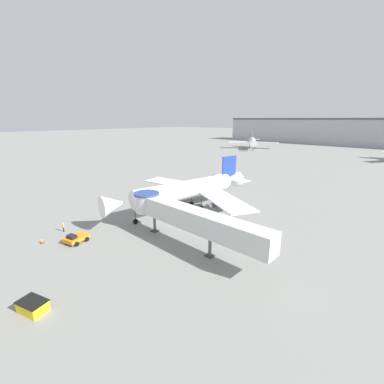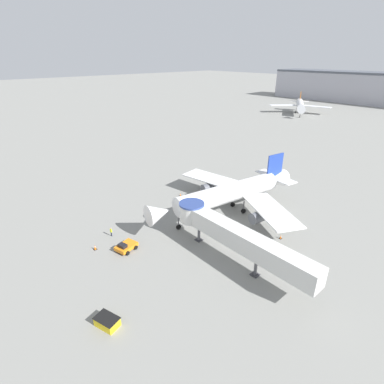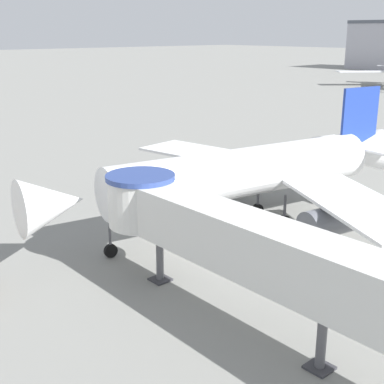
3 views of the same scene
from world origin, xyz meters
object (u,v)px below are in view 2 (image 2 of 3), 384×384
object	(u,v)px
traffic_cone_port_wing	(180,194)
ground_crew_marshaller	(111,231)
main_airplane	(231,193)
traffic_cone_apron_front	(95,247)
jet_bridge	(231,234)
pushback_tug_orange	(126,246)
service_container_yellow	(107,322)
background_jet_orange_tail	(300,105)
traffic_cone_starboard_wing	(281,237)

from	to	relation	value
traffic_cone_port_wing	ground_crew_marshaller	xyz separation A→B (m)	(4.31, -18.75, 0.62)
main_airplane	ground_crew_marshaller	xyz separation A→B (m)	(-7.83, -21.02, -3.22)
traffic_cone_apron_front	jet_bridge	bearing A→B (deg)	41.26
pushback_tug_orange	ground_crew_marshaller	distance (m)	5.08
main_airplane	service_container_yellow	bearing A→B (deg)	-64.84
service_container_yellow	traffic_cone_port_wing	distance (m)	34.74
main_airplane	jet_bridge	xyz separation A→B (m)	(9.60, -11.04, 0.32)
traffic_cone_port_wing	background_jet_orange_tail	world-z (taller)	background_jet_orange_tail
traffic_cone_starboard_wing	ground_crew_marshaller	bearing A→B (deg)	-133.68
main_airplane	jet_bridge	world-z (taller)	main_airplane
main_airplane	traffic_cone_apron_front	distance (m)	25.80
jet_bridge	traffic_cone_starboard_wing	xyz separation A→B (m)	(2.05, 10.42, -4.11)
jet_bridge	pushback_tug_orange	size ratio (longest dim) A/B	6.63
pushback_tug_orange	traffic_cone_starboard_wing	xyz separation A→B (m)	(14.41, 20.62, -0.28)
main_airplane	traffic_cone_port_wing	bearing A→B (deg)	-159.77
traffic_cone_apron_front	main_airplane	bearing A→B (deg)	76.24
jet_bridge	background_jet_orange_tail	world-z (taller)	background_jet_orange_tail
jet_bridge	ground_crew_marshaller	world-z (taller)	jet_bridge
jet_bridge	pushback_tug_orange	distance (m)	16.48
traffic_cone_apron_front	background_jet_orange_tail	bearing A→B (deg)	107.02
traffic_cone_port_wing	background_jet_orange_tail	size ratio (longest dim) A/B	0.02
traffic_cone_apron_front	background_jet_orange_tail	world-z (taller)	background_jet_orange_tail
pushback_tug_orange	traffic_cone_apron_front	xyz separation A→B (m)	(-3.31, -3.55, -0.24)
pushback_tug_orange	ground_crew_marshaller	size ratio (longest dim) A/B	2.26
traffic_cone_starboard_wing	traffic_cone_apron_front	distance (m)	29.97
main_airplane	pushback_tug_orange	xyz separation A→B (m)	(-2.76, -21.24, -3.52)
pushback_tug_orange	traffic_cone_starboard_wing	distance (m)	25.16
pushback_tug_orange	ground_crew_marshaller	xyz separation A→B (m)	(-5.06, 0.22, 0.30)
traffic_cone_port_wing	background_jet_orange_tail	bearing A→B (deg)	107.42
jet_bridge	traffic_cone_port_wing	xyz separation A→B (m)	(-21.74, 8.77, -4.16)
traffic_cone_apron_front	ground_crew_marshaller	bearing A→B (deg)	114.95
jet_bridge	service_container_yellow	world-z (taller)	jet_bridge
main_airplane	service_container_yellow	distance (m)	31.63
main_airplane	background_jet_orange_tail	xyz separation A→B (m)	(-46.00, 105.67, 0.22)
background_jet_orange_tail	service_container_yellow	bearing A→B (deg)	-99.97
main_airplane	jet_bridge	bearing A→B (deg)	-39.35
traffic_cone_port_wing	traffic_cone_apron_front	xyz separation A→B (m)	(6.07, -22.52, 0.09)
pushback_tug_orange	service_container_yellow	size ratio (longest dim) A/B	1.16
background_jet_orange_tail	traffic_cone_apron_front	bearing A→B (deg)	-104.76
traffic_cone_starboard_wing	background_jet_orange_tail	xyz separation A→B (m)	(-57.65, 106.30, 4.01)
service_container_yellow	jet_bridge	bearing A→B (deg)	86.44
service_container_yellow	background_jet_orange_tail	size ratio (longest dim) A/B	0.11
service_container_yellow	traffic_cone_starboard_wing	xyz separation A→B (m)	(3.24, 29.65, -0.22)
background_jet_orange_tail	pushback_tug_orange	bearing A→B (deg)	-102.97
traffic_cone_apron_front	pushback_tug_orange	bearing A→B (deg)	47.02
pushback_tug_orange	background_jet_orange_tail	size ratio (longest dim) A/B	0.13
traffic_cone_port_wing	background_jet_orange_tail	distance (m)	113.20
traffic_cone_apron_front	ground_crew_marshaller	world-z (taller)	ground_crew_marshaller
jet_bridge	traffic_cone_starboard_wing	world-z (taller)	jet_bridge
service_container_yellow	background_jet_orange_tail	distance (m)	146.48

